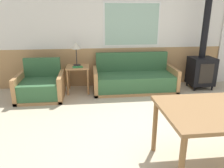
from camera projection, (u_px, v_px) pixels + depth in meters
ground_plane at (174, 139)px, 3.16m from camera, size 16.00×16.00×0.00m
wall_back at (137, 30)px, 5.23m from camera, size 7.20×0.09×2.70m
couch at (134, 80)px, 5.10m from camera, size 1.90×0.81×0.85m
armchair at (41, 87)px, 4.64m from camera, size 0.95×0.84×0.80m
side_table at (78, 71)px, 4.94m from camera, size 0.50×0.50×0.60m
table_lamp at (76, 47)px, 4.86m from camera, size 0.22×0.22×0.53m
book_stack at (78, 67)px, 4.82m from camera, size 0.24×0.17×0.02m
wood_stove at (202, 62)px, 5.14m from camera, size 0.55×0.50×2.48m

